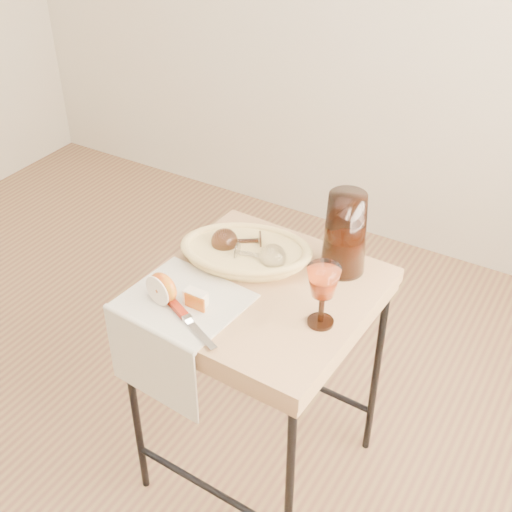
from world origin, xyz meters
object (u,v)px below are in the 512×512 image
Objects in this scene: goblet_lying_b at (257,255)px; apple_half at (163,287)px; goblet_lying_a at (240,241)px; wine_goblet at (322,296)px; pitcher at (345,233)px; side_table at (259,385)px; table_knife at (189,320)px; bread_basket at (246,254)px; tea_towel at (183,301)px.

goblet_lying_b is 1.39× the size of apple_half.
wine_goblet is at bearing 121.39° from goblet_lying_a.
goblet_lying_a is 1.00× the size of goblet_lying_b.
pitcher is at bearing 102.15° from wine_goblet.
table_knife is (-0.08, -0.23, 0.40)m from side_table.
side_table is 0.44m from bread_basket.
wine_goblet is (0.36, 0.11, 0.09)m from tea_towel.
apple_half is at bearing -108.29° from pitcher.
apple_half is at bearing -135.25° from goblet_lying_b.
goblet_lying_a reaches higher than tea_towel.
tea_towel is 0.26m from bread_basket.
pitcher is at bearing 54.62° from tea_towel.
goblet_lying_a is at bearing 133.91° from bread_basket.
wine_goblet is (0.26, -0.12, 0.04)m from goblet_lying_b.
pitcher is at bearing 3.76° from bread_basket.
pitcher is (0.31, 0.36, 0.12)m from tea_towel.
wine_goblet reaches higher than apple_half.
goblet_lying_a is at bearing 91.32° from tea_towel.
wine_goblet is 0.43m from apple_half.
bread_basket is 0.06m from goblet_lying_b.
tea_towel is at bearing -132.05° from side_table.
goblet_lying_a is at bearing 89.09° from apple_half.
pitcher reaches higher than apple_half.
goblet_lying_a reaches higher than table_knife.
goblet_lying_a is 0.30m from apple_half.
goblet_lying_a is at bearing 140.30° from goblet_lying_b.
side_table is 0.45m from goblet_lying_b.
tea_towel is 3.35× the size of apple_half.
apple_half is (-0.09, -0.28, 0.02)m from bread_basket.
wine_goblet is at bearing 22.13° from tea_towel.
goblet_lying_b is at bearing 124.97° from side_table.
bread_basket is at bearing 156.13° from wine_goblet.
apple_half is (-0.04, -0.02, 0.05)m from tea_towel.
goblet_lying_a is at bearing 141.15° from side_table.
bread_basket is 1.91× the size of wine_goblet.
wine_goblet reaches higher than goblet_lying_a.
table_knife reaches higher than tea_towel.
pitcher is at bearing 58.76° from apple_half.
bread_basket reaches higher than tea_towel.
wine_goblet reaches higher than goblet_lying_b.
goblet_lying_b is at bearing 155.74° from wine_goblet.
table_knife is (-0.29, -0.18, -0.08)m from wine_goblet.
table_knife is at bearing -111.63° from goblet_lying_b.
bread_basket is 2.64× the size of goblet_lying_b.
bread_basket is at bearing 84.24° from tea_towel.
goblet_lying_a is 0.34m from table_knife.
apple_half is (-0.19, -0.19, 0.44)m from side_table.
goblet_lying_b is (0.10, 0.23, 0.05)m from tea_towel.
side_table is at bearing -71.10° from goblet_lying_b.
apple_half is at bearing -146.13° from tea_towel.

